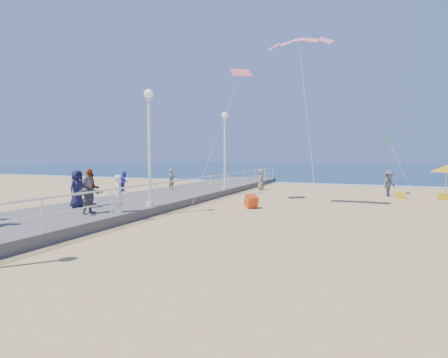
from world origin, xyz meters
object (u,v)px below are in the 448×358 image
at_px(box_kite, 251,203).
at_px(spectator_5, 88,195).
at_px(beach_walker_a, 389,183).
at_px(beach_chair_left, 401,195).
at_px(beach_chair_right, 444,197).
at_px(spectator_7, 92,189).
at_px(lamp_post_mid, 149,135).
at_px(toddler_held, 125,181).
at_px(lamp_post_far, 225,142).
at_px(woman_holding_toddler, 120,193).
at_px(spectator_6, 172,180).
at_px(spectator_3, 89,187).
at_px(spectator_4, 77,189).
at_px(beach_umbrella, 447,168).
at_px(beach_walker_c, 261,180).

bearing_deg(box_kite, spectator_5, -169.80).
distance_m(beach_walker_a, beach_chair_left, 1.30).
bearing_deg(beach_chair_right, spectator_7, -143.31).
bearing_deg(lamp_post_mid, beach_walker_a, 49.11).
bearing_deg(lamp_post_mid, toddler_held, -90.81).
distance_m(lamp_post_mid, lamp_post_far, 9.00).
height_order(woman_holding_toddler, box_kite, woman_holding_toddler).
bearing_deg(spectator_6, box_kite, -105.35).
distance_m(spectator_3, spectator_4, 0.72).
distance_m(spectator_5, spectator_6, 9.56).
distance_m(woman_holding_toddler, beach_umbrella, 19.83).
relative_size(beach_walker_c, box_kite, 2.72).
relative_size(spectator_7, beach_walker_a, 0.87).
bearing_deg(beach_umbrella, box_kite, -139.73).
relative_size(lamp_post_far, spectator_5, 3.55).
bearing_deg(beach_umbrella, toddler_held, -134.77).
bearing_deg(spectator_7, box_kite, -34.48).
bearing_deg(spectator_7, beach_chair_left, -27.90).
xyz_separation_m(lamp_post_far, toddler_held, (-0.02, -10.76, -2.00)).
relative_size(lamp_post_mid, box_kite, 8.87).
xyz_separation_m(lamp_post_far, spectator_3, (-2.65, -9.99, -2.40)).
bearing_deg(toddler_held, woman_holding_toddler, 110.11).
xyz_separation_m(spectator_4, spectator_7, (-0.07, 0.96, -0.09)).
distance_m(spectator_4, beach_walker_c, 15.26).
bearing_deg(spectator_5, woman_holding_toddler, -50.13).
relative_size(toddler_held, beach_umbrella, 0.38).
distance_m(spectator_3, spectator_5, 2.32).
height_order(beach_walker_a, beach_umbrella, beach_umbrella).
distance_m(spectator_6, beach_walker_a, 14.51).
bearing_deg(beach_chair_right, beach_walker_a, 165.19).
bearing_deg(spectator_6, lamp_post_mid, -147.04).
bearing_deg(beach_chair_right, beach_umbrella, 73.38).
height_order(beach_walker_a, beach_chair_left, beach_walker_a).
xyz_separation_m(spectator_5, box_kite, (4.79, 6.33, -0.85)).
relative_size(woman_holding_toddler, beach_chair_right, 2.80).
relative_size(spectator_4, spectator_5, 1.13).
xyz_separation_m(spectator_5, beach_walker_c, (2.51, 15.69, -0.33)).
bearing_deg(beach_chair_right, spectator_3, -142.64).
relative_size(beach_chair_left, beach_chair_right, 1.00).
bearing_deg(lamp_post_mid, beach_chair_left, 45.20).
bearing_deg(lamp_post_far, lamp_post_mid, -90.00).
bearing_deg(woman_holding_toddler, beach_walker_c, -31.01).
distance_m(beach_walker_a, beach_chair_right, 3.18).
distance_m(lamp_post_mid, spectator_3, 3.71).
bearing_deg(spectator_6, lamp_post_far, -41.80).
relative_size(woman_holding_toddler, beach_chair_left, 2.80).
distance_m(lamp_post_mid, spectator_4, 3.98).
bearing_deg(beach_umbrella, beach_walker_a, 179.85).
relative_size(spectator_7, beach_chair_left, 2.74).
xyz_separation_m(spectator_3, spectator_4, (-0.01, -0.72, -0.02)).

